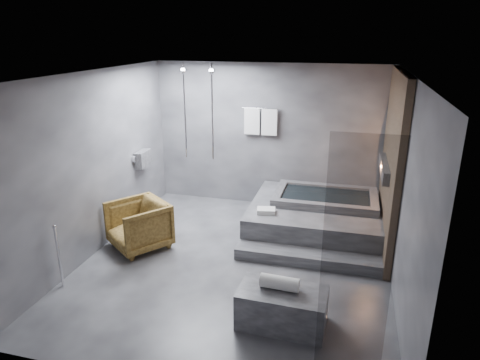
# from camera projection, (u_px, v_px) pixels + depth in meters

# --- Properties ---
(room) EXTENTS (5.00, 5.04, 2.82)m
(room) POSITION_uv_depth(u_px,v_px,m) (267.00, 151.00, 6.06)
(room) COLOR #2D2D2F
(room) RESTS_ON ground
(tub_deck) EXTENTS (2.20, 2.00, 0.50)m
(tub_deck) POSITION_uv_depth(u_px,v_px,m) (315.00, 217.00, 7.50)
(tub_deck) COLOR #323234
(tub_deck) RESTS_ON ground
(tub_step) EXTENTS (2.20, 0.36, 0.18)m
(tub_step) POSITION_uv_depth(u_px,v_px,m) (307.00, 258.00, 6.47)
(tub_step) COLOR #323234
(tub_step) RESTS_ON ground
(concrete_bench) EXTENTS (1.06, 0.61, 0.47)m
(concrete_bench) POSITION_uv_depth(u_px,v_px,m) (282.00, 307.00, 5.07)
(concrete_bench) COLOR #353538
(concrete_bench) RESTS_ON ground
(driftwood_chair) EXTENTS (1.18, 1.18, 0.78)m
(driftwood_chair) POSITION_uv_depth(u_px,v_px,m) (139.00, 225.00, 6.87)
(driftwood_chair) COLOR #442F11
(driftwood_chair) RESTS_ON ground
(rolled_towel) EXTENTS (0.47, 0.19, 0.17)m
(rolled_towel) POSITION_uv_depth(u_px,v_px,m) (280.00, 283.00, 5.00)
(rolled_towel) COLOR white
(rolled_towel) RESTS_ON concrete_bench
(deck_towel) EXTENTS (0.33, 0.27, 0.08)m
(deck_towel) POSITION_uv_depth(u_px,v_px,m) (266.00, 211.00, 7.04)
(deck_towel) COLOR silver
(deck_towel) RESTS_ON tub_deck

